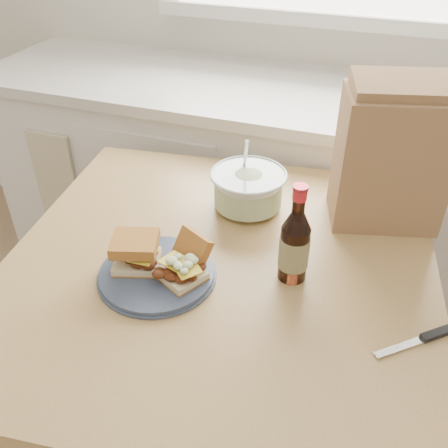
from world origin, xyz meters
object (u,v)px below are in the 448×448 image
(dining_table, at_px, (219,301))
(plate, at_px, (157,274))
(coleslaw_bowl, at_px, (248,191))
(paper_bag, at_px, (391,160))
(beer_bottle, at_px, (295,245))

(dining_table, height_order, plate, plate)
(plate, bearing_deg, coleslaw_bowl, 72.31)
(dining_table, bearing_deg, paper_bag, 36.65)
(coleslaw_bowl, bearing_deg, paper_bag, 12.06)
(coleslaw_bowl, xyz_separation_m, beer_bottle, (0.18, -0.23, 0.04))
(plate, distance_m, coleslaw_bowl, 0.36)
(plate, xyz_separation_m, beer_bottle, (0.28, 0.10, 0.08))
(beer_bottle, relative_size, paper_bag, 0.70)
(paper_bag, bearing_deg, dining_table, -150.84)
(coleslaw_bowl, height_order, paper_bag, paper_bag)
(dining_table, height_order, beer_bottle, beer_bottle)
(plate, height_order, coleslaw_bowl, coleslaw_bowl)
(plate, xyz_separation_m, paper_bag, (0.45, 0.41, 0.16))
(coleslaw_bowl, distance_m, paper_bag, 0.37)
(beer_bottle, bearing_deg, dining_table, -162.77)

